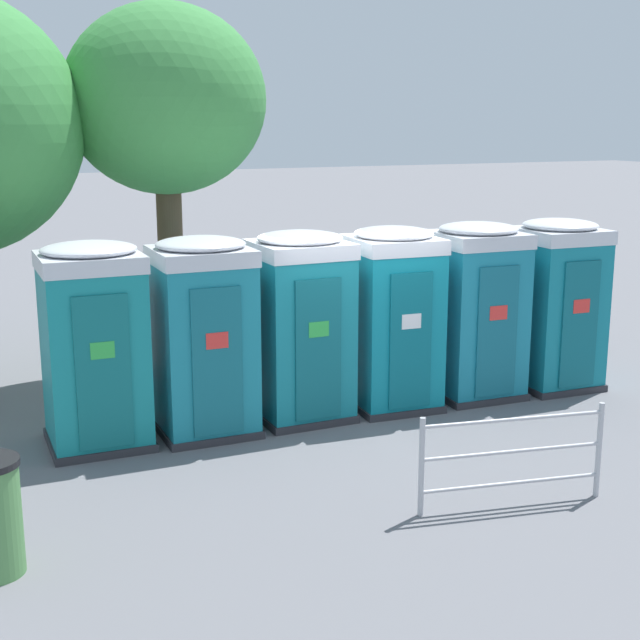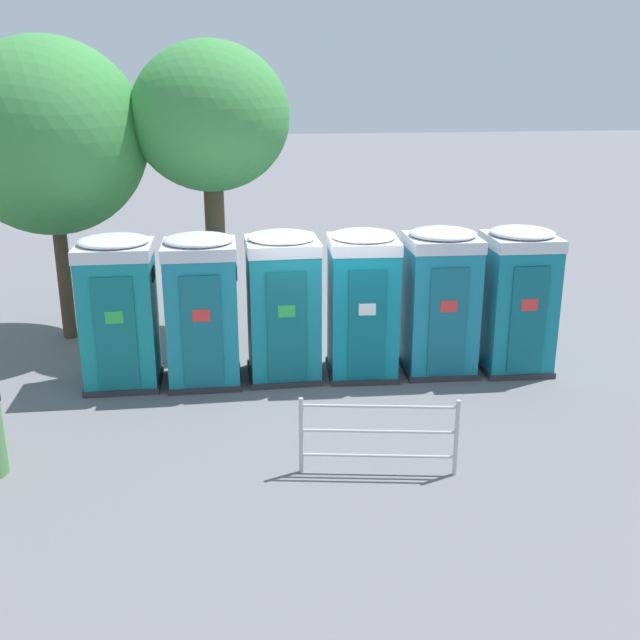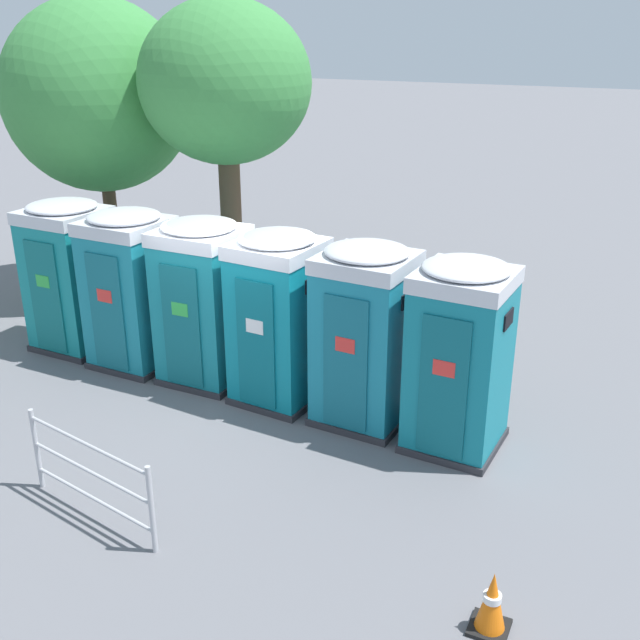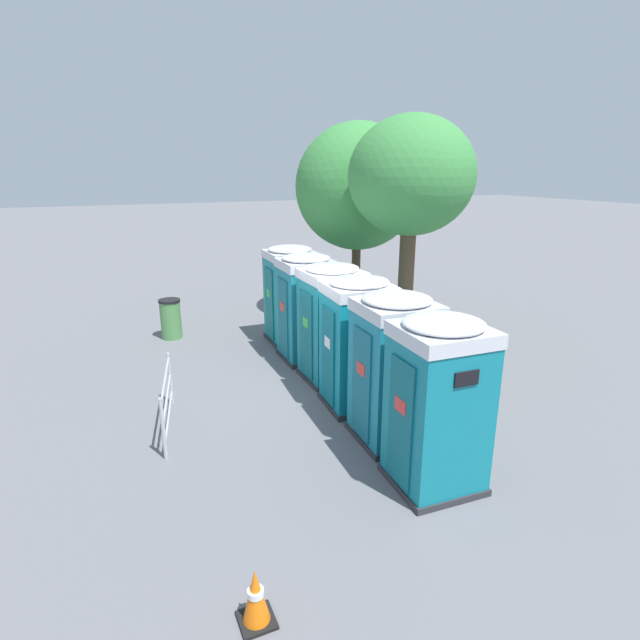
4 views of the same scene
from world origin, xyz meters
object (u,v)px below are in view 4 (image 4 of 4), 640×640
Objects in this scene: portapotty_1 at (306,307)px; traffic_cone at (256,597)px; portapotty_0 at (290,294)px; portapotty_3 at (357,342)px; portapotty_2 at (331,322)px; street_tree_0 at (358,187)px; street_tree_1 at (411,178)px; portapotty_5 at (437,403)px; event_barrier at (167,399)px; portapotty_4 at (394,368)px; trash_can at (171,319)px.

traffic_cone is (6.64, -3.28, -0.97)m from portapotty_1.
portapotty_0 is 1.00× the size of portapotty_3.
portapotty_3 is at bearing -4.16° from portapotty_2.
street_tree_0 is 1.01× the size of street_tree_1.
portapotty_5 is 3.97× the size of traffic_cone.
portapotty_3 is at bearing 81.72° from event_barrier.
portapotty_1 and portapotty_4 have the same top height.
street_tree_0 reaches higher than event_barrier.
street_tree_0 is (-1.30, 2.61, 2.61)m from portapotty_0.
portapotty_3 is (1.35, -0.10, 0.00)m from portapotty_2.
portapotty_1 is 0.45× the size of street_tree_1.
portapotty_2 is (2.70, -0.08, 0.00)m from portapotty_0.
street_tree_0 reaches higher than trash_can.
portapotty_3 is at bearing -47.59° from street_tree_1.
trash_can is at bearing -117.42° from portapotty_0.
street_tree_0 is (-4.01, 2.69, 2.61)m from portapotty_2.
portapotty_1 is 1.00× the size of portapotty_2.
portapotty_0 is 1.35m from portapotty_1.
portapotty_5 is at bearing 112.01° from traffic_cone.
portapotty_4 reaches higher than event_barrier.
portapotty_0 is 4.15m from street_tree_1.
portapotty_2 and portapotty_3 have the same top height.
portapotty_0 reaches higher than traffic_cone.
trash_can is 1.68× the size of traffic_cone.
street_tree_0 is at bearing 157.12° from portapotty_4.
portapotty_0 and portapotty_1 have the same top height.
trash_can is 0.53× the size of event_barrier.
street_tree_1 is (1.66, 2.44, 2.92)m from portapotty_0.
street_tree_0 is (-8.06, 2.96, 2.61)m from portapotty_5.
portapotty_1 is 1.00× the size of portapotty_5.
trash_can is at bearing -154.03° from portapotty_3.
portapotty_0 reaches higher than event_barrier.
portapotty_4 is (2.70, -0.14, 0.00)m from portapotty_2.
portapotty_0 and portapotty_2 have the same top height.
street_tree_0 is at bearing 134.28° from portapotty_1.
street_tree_1 reaches higher than portapotty_4.
portapotty_0 is 3.91m from street_tree_0.
portapotty_1 is 2.37× the size of trash_can.
portapotty_0 is 1.00× the size of portapotty_4.
portapotty_2 is at bearing 175.84° from portapotty_3.
traffic_cone is (1.23, -3.04, -0.97)m from portapotty_5.
traffic_cone is at bearing -26.28° from portapotty_1.
portapotty_1 is at bearing 44.29° from trash_can.
portapotty_3 is 4.60m from street_tree_1.
portapotty_3 is 1.00× the size of portapotty_5.
street_tree_1 is (-1.05, 2.53, 2.92)m from portapotty_2.
street_tree_0 reaches higher than portapotty_1.
portapotty_4 reaches higher than trash_can.
portapotty_0 is at bearing 177.42° from portapotty_3.
traffic_cone is at bearing -32.01° from portapotty_2.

